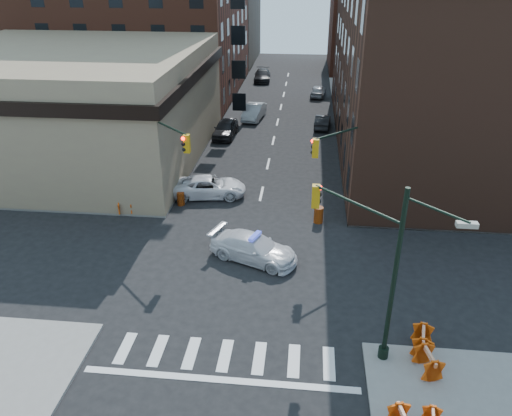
% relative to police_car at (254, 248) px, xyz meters
% --- Properties ---
extents(ground, '(140.00, 140.00, 0.00)m').
position_rel_police_car_xyz_m(ground, '(-0.39, -1.08, -0.75)').
color(ground, black).
rests_on(ground, ground).
extents(sidewalk_nw, '(34.00, 54.50, 0.15)m').
position_rel_police_car_xyz_m(sidewalk_nw, '(-23.39, 31.67, -0.68)').
color(sidewalk_nw, gray).
rests_on(sidewalk_nw, ground).
extents(sidewalk_ne, '(34.00, 54.50, 0.15)m').
position_rel_police_car_xyz_m(sidewalk_ne, '(22.61, 31.67, -0.68)').
color(sidewalk_ne, gray).
rests_on(sidewalk_ne, ground).
extents(bank_building, '(22.00, 22.00, 9.00)m').
position_rel_police_car_xyz_m(bank_building, '(-17.39, 15.42, 3.75)').
color(bank_building, '#8D7D5C').
rests_on(bank_building, ground).
extents(commercial_row_ne, '(14.00, 34.00, 14.00)m').
position_rel_police_car_xyz_m(commercial_row_ne, '(12.61, 21.42, 6.25)').
color(commercial_row_ne, '#4A2A1D').
rests_on(commercial_row_ne, ground).
extents(filler_nw, '(20.00, 18.00, 16.00)m').
position_rel_police_car_xyz_m(filler_nw, '(-16.39, 60.92, 7.25)').
color(filler_nw, brown).
rests_on(filler_nw, ground).
extents(filler_ne, '(16.00, 16.00, 12.00)m').
position_rel_police_car_xyz_m(filler_ne, '(13.61, 56.92, 5.25)').
color(filler_ne, '#582A1B').
rests_on(filler_ne, ground).
extents(signal_pole_se, '(5.40, 5.27, 8.00)m').
position_rel_police_car_xyz_m(signal_pole_se, '(5.65, -6.60, 3.86)').
color(signal_pole_se, black).
rests_on(signal_pole_se, sidewalk_se).
extents(signal_pole_nw, '(3.58, 3.67, 8.00)m').
position_rel_police_car_xyz_m(signal_pole_nw, '(-6.24, 4.26, 3.59)').
color(signal_pole_nw, black).
rests_on(signal_pole_nw, sidewalk_nw).
extents(signal_pole_ne, '(3.67, 3.58, 8.00)m').
position_rel_police_car_xyz_m(signal_pole_ne, '(5.44, 4.27, 3.59)').
color(signal_pole_ne, black).
rests_on(signal_pole_ne, sidewalk_ne).
extents(tree_ne_near, '(3.00, 3.00, 4.85)m').
position_rel_police_car_xyz_m(tree_ne_near, '(7.11, 24.92, 2.74)').
color(tree_ne_near, black).
rests_on(tree_ne_near, sidewalk_ne).
extents(tree_ne_far, '(3.00, 3.00, 4.85)m').
position_rel_police_car_xyz_m(tree_ne_far, '(7.11, 32.92, 2.74)').
color(tree_ne_far, black).
rests_on(tree_ne_far, sidewalk_ne).
extents(police_car, '(5.59, 3.88, 1.50)m').
position_rel_police_car_xyz_m(police_car, '(0.00, 0.00, 0.00)').
color(police_car, silver).
rests_on(police_car, ground).
extents(pickup, '(5.61, 3.21, 1.47)m').
position_rel_police_car_xyz_m(pickup, '(-4.14, 8.16, -0.01)').
color(pickup, white).
rests_on(pickup, ground).
extents(parked_car_wnear, '(2.18, 4.91, 1.64)m').
position_rel_police_car_xyz_m(parked_car_wnear, '(-5.10, 21.61, 0.07)').
color(parked_car_wnear, black).
rests_on(parked_car_wnear, ground).
extents(parked_car_wfar, '(2.36, 5.10, 1.62)m').
position_rel_police_car_xyz_m(parked_car_wfar, '(-2.97, 27.76, 0.06)').
color(parked_car_wfar, '#999DA2').
rests_on(parked_car_wfar, ground).
extents(parked_car_wdeep, '(2.48, 5.52, 1.57)m').
position_rel_police_car_xyz_m(parked_car_wdeep, '(-3.82, 46.23, 0.03)').
color(parked_car_wdeep, black).
rests_on(parked_car_wdeep, ground).
extents(parked_car_enear, '(1.79, 4.20, 1.35)m').
position_rel_police_car_xyz_m(parked_car_enear, '(4.28, 25.39, -0.08)').
color(parked_car_enear, black).
rests_on(parked_car_enear, ground).
extents(parked_car_efar, '(2.13, 4.31, 1.41)m').
position_rel_police_car_xyz_m(parked_car_efar, '(3.91, 38.26, -0.04)').
color(parked_car_efar, '#96989F').
rests_on(parked_car_efar, ground).
extents(pedestrian_a, '(0.81, 0.66, 1.92)m').
position_rel_police_car_xyz_m(pedestrian_a, '(-10.24, 5.65, 0.36)').
color(pedestrian_a, black).
rests_on(pedestrian_a, sidewalk_nw).
extents(pedestrian_b, '(0.89, 0.75, 1.61)m').
position_rel_police_car_xyz_m(pedestrian_b, '(-9.95, 4.92, 0.20)').
color(pedestrian_b, black).
rests_on(pedestrian_b, sidewalk_nw).
extents(pedestrian_c, '(1.12, 0.60, 1.81)m').
position_rel_police_car_xyz_m(pedestrian_c, '(-13.39, 4.92, 0.30)').
color(pedestrian_c, '#1D232B').
rests_on(pedestrian_c, sidewalk_nw).
extents(barrel_road, '(0.78, 0.78, 1.08)m').
position_rel_police_car_xyz_m(barrel_road, '(3.73, 4.92, -0.21)').
color(barrel_road, red).
rests_on(barrel_road, ground).
extents(barrel_bank, '(0.53, 0.53, 0.91)m').
position_rel_police_car_xyz_m(barrel_bank, '(-5.84, 6.50, -0.29)').
color(barrel_bank, red).
rests_on(barrel_bank, ground).
extents(barricade_se_a, '(0.95, 1.48, 1.03)m').
position_rel_police_car_xyz_m(barricade_se_a, '(8.11, -6.78, -0.09)').
color(barricade_se_a, orange).
rests_on(barricade_se_a, sidewalk_se).
extents(barricade_se_b, '(0.93, 1.46, 1.01)m').
position_rel_police_car_xyz_m(barricade_se_b, '(8.11, -8.08, -0.09)').
color(barricade_se_b, red).
rests_on(barricade_se_b, sidewalk_se).
extents(barricade_nw_a, '(1.18, 0.76, 0.82)m').
position_rel_police_car_xyz_m(barricade_nw_a, '(-9.15, 4.62, -0.19)').
color(barricade_nw_a, orange).
rests_on(barricade_nw_a, sidewalk_nw).
extents(barricade_nw_b, '(1.11, 0.60, 0.81)m').
position_rel_police_car_xyz_m(barricade_nw_b, '(-10.70, 6.70, -0.20)').
color(barricade_nw_b, orange).
rests_on(barricade_nw_b, sidewalk_nw).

